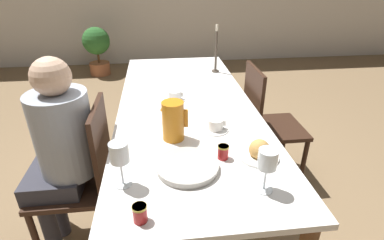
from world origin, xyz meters
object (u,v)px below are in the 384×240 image
object	(u,v)px
person_seated	(60,146)
wine_glass_water	(119,154)
red_pitcher	(173,121)
jam_jar_red	(140,213)
bread_plate	(259,152)
jam_jar_amber	(223,151)
chair_person_side	(84,177)
chair_opposite	(266,122)
candlestick_tall	(216,54)
serving_tray	(187,167)
potted_plant	(97,47)
teacup_near_person	(215,125)
wine_glass_juice	(267,162)
teacup_across	(175,96)

from	to	relation	value
person_seated	wine_glass_water	size ratio (longest dim) A/B	5.86
red_pitcher	jam_jar_red	size ratio (longest dim) A/B	3.04
bread_plate	jam_jar_amber	world-z (taller)	bread_plate
chair_person_side	chair_opposite	xyz separation A→B (m)	(1.25, 0.51, 0.00)
candlestick_tall	jam_jar_amber	bearing A→B (deg)	-99.16
chair_person_side	serving_tray	distance (m)	0.70
bread_plate	potted_plant	size ratio (longest dim) A/B	0.26
bread_plate	person_seated	bearing A→B (deg)	164.68
serving_tray	teacup_near_person	bearing A→B (deg)	60.51
wine_glass_water	jam_jar_red	bearing A→B (deg)	-69.52
jam_jar_amber	chair_person_side	bearing A→B (deg)	160.49
chair_opposite	serving_tray	distance (m)	1.12
serving_tray	jam_jar_red	bearing A→B (deg)	-125.18
jam_jar_red	potted_plant	world-z (taller)	jam_jar_red
chair_person_side	teacup_near_person	distance (m)	0.80
jam_jar_amber	candlestick_tall	size ratio (longest dim) A/B	0.18
serving_tray	bread_plate	distance (m)	0.35
person_seated	red_pitcher	bearing A→B (deg)	-94.50
serving_tray	bread_plate	size ratio (longest dim) A/B	1.47
chair_person_side	potted_plant	xyz separation A→B (m)	(-0.46, 3.32, -0.06)
serving_tray	jam_jar_red	world-z (taller)	jam_jar_red
jam_jar_red	chair_person_side	bearing A→B (deg)	120.38
wine_glass_juice	person_seated	bearing A→B (deg)	152.05
chair_opposite	red_pitcher	distance (m)	0.99
chair_person_side	jam_jar_red	world-z (taller)	chair_person_side
teacup_across	bread_plate	size ratio (longest dim) A/B	0.77
wine_glass_water	jam_jar_amber	bearing A→B (deg)	16.88
person_seated	jam_jar_red	distance (m)	0.76
wine_glass_juice	jam_jar_red	world-z (taller)	wine_glass_juice
wine_glass_juice	potted_plant	xyz separation A→B (m)	(-1.32, 3.82, -0.44)
wine_glass_juice	teacup_across	world-z (taller)	wine_glass_juice
wine_glass_juice	serving_tray	xyz separation A→B (m)	(-0.30, 0.17, -0.12)
teacup_across	serving_tray	xyz separation A→B (m)	(0.00, -0.78, -0.01)
chair_person_side	serving_tray	bearing A→B (deg)	-120.47
teacup_across	potted_plant	size ratio (longest dim) A/B	0.20
chair_person_side	jam_jar_amber	xyz separation A→B (m)	(0.74, -0.26, 0.28)
person_seated	teacup_across	xyz separation A→B (m)	(0.64, 0.45, 0.06)
serving_tray	candlestick_tall	bearing A→B (deg)	74.10
jam_jar_red	candlestick_tall	size ratio (longest dim) A/B	0.18
red_pitcher	wine_glass_juice	bearing A→B (deg)	-53.02
teacup_near_person	serving_tray	size ratio (longest dim) A/B	0.52
person_seated	teacup_near_person	bearing A→B (deg)	-89.00
teacup_across	serving_tray	world-z (taller)	teacup_across
wine_glass_water	potted_plant	world-z (taller)	wine_glass_water
bread_plate	potted_plant	world-z (taller)	bread_plate
bread_plate	jam_jar_red	xyz separation A→B (m)	(-0.55, -0.34, 0.01)
teacup_across	chair_opposite	bearing A→B (deg)	4.78
chair_opposite	teacup_across	bearing A→B (deg)	-85.22
person_seated	teacup_near_person	distance (m)	0.84
red_pitcher	teacup_near_person	bearing A→B (deg)	14.66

